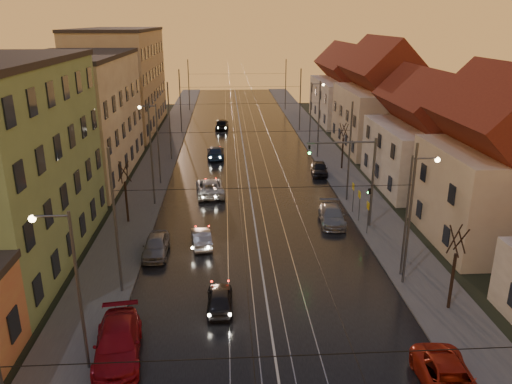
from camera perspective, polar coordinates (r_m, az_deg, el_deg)
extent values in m
cube|color=black|center=(59.90, -1.30, 4.08)|extent=(16.00, 120.00, 0.04)
cube|color=#4C4C4C|center=(60.36, -10.85, 3.91)|extent=(4.00, 120.00, 0.15)
cube|color=#4C4C4C|center=(61.07, 8.15, 4.23)|extent=(4.00, 120.00, 0.15)
cube|color=gray|center=(59.86, -3.41, 4.07)|extent=(0.06, 120.00, 0.03)
cube|color=gray|center=(59.87, -2.04, 4.10)|extent=(0.06, 120.00, 0.03)
cube|color=gray|center=(59.93, -0.56, 4.12)|extent=(0.06, 120.00, 0.03)
cube|color=gray|center=(60.02, 0.81, 4.14)|extent=(0.06, 120.00, 0.03)
cube|color=tan|center=(54.88, -19.85, 7.96)|extent=(10.00, 20.00, 12.00)
cube|color=tan|center=(77.82, -15.17, 12.16)|extent=(10.00, 24.00, 14.00)
cube|color=#C1AE94|center=(39.86, 25.45, -0.42)|extent=(8.50, 10.00, 7.00)
pyramid|color=#5E1E15|center=(38.57, 26.59, 7.16)|extent=(8.67, 10.20, 3.80)
cube|color=#B8B2AA|center=(51.22, 18.65, 3.90)|extent=(9.00, 12.00, 6.00)
pyramid|color=#5E1E15|center=(50.29, 19.21, 8.96)|extent=(9.18, 12.24, 3.20)
cube|color=#C1AE94|center=(64.84, 13.91, 8.07)|extent=(9.00, 14.00, 7.50)
pyramid|color=#5E1E15|center=(64.04, 14.33, 13.12)|extent=(9.18, 14.28, 4.00)
cube|color=#B8B2AA|center=(82.04, 10.23, 10.19)|extent=(9.00, 16.00, 6.50)
pyramid|color=#5E1E15|center=(81.43, 10.44, 13.67)|extent=(9.18, 16.32, 3.50)
cylinder|color=#595B60|center=(29.71, -15.77, -3.51)|extent=(0.16, 0.16, 9.00)
cylinder|color=#595B60|center=(30.94, 17.15, -2.74)|extent=(0.16, 0.16, 9.00)
cylinder|color=#595B60|center=(43.73, -11.86, 4.05)|extent=(0.16, 0.16, 9.00)
cylinder|color=#595B60|center=(44.57, 10.64, 4.41)|extent=(0.16, 0.16, 9.00)
cylinder|color=#595B60|center=(58.24, -9.86, 7.89)|extent=(0.16, 0.16, 9.00)
cylinder|color=#595B60|center=(58.87, 7.19, 8.14)|extent=(0.16, 0.16, 9.00)
cylinder|color=#595B60|center=(72.94, -8.64, 10.19)|extent=(0.16, 0.16, 9.00)
cylinder|color=#595B60|center=(73.45, 5.07, 10.39)|extent=(0.16, 0.16, 9.00)
cylinder|color=#595B60|center=(90.72, -7.69, 11.95)|extent=(0.16, 0.16, 9.00)
cylinder|color=#595B60|center=(91.13, 3.41, 12.12)|extent=(0.16, 0.16, 9.00)
cylinder|color=#595B60|center=(23.89, -19.52, -11.07)|extent=(0.14, 0.14, 8.00)
cylinder|color=#595B60|center=(22.55, -22.54, -2.57)|extent=(1.60, 0.10, 0.10)
sphere|color=#FFD88C|center=(22.83, -24.21, -2.81)|extent=(0.32, 0.32, 0.32)
cylinder|color=#595B60|center=(32.05, 16.79, -2.90)|extent=(0.14, 0.14, 8.00)
cylinder|color=#595B60|center=(31.18, 18.84, 3.65)|extent=(1.60, 0.10, 0.10)
sphere|color=#FFD88C|center=(31.48, 20.04, 3.47)|extent=(0.32, 0.32, 0.32)
cylinder|color=#595B60|center=(49.64, -11.12, 5.29)|extent=(0.14, 0.14, 8.00)
cylinder|color=#595B60|center=(49.01, -12.34, 9.57)|extent=(1.60, 0.10, 0.10)
sphere|color=#FFD88C|center=(49.14, -13.17, 9.42)|extent=(0.32, 0.32, 0.32)
cylinder|color=#595B60|center=(65.77, 6.24, 8.88)|extent=(0.14, 0.14, 8.00)
cylinder|color=#595B60|center=(65.35, 7.07, 12.16)|extent=(1.60, 0.10, 0.10)
sphere|color=#FFD88C|center=(65.49, 7.70, 12.06)|extent=(0.32, 0.32, 0.32)
cylinder|color=#595B60|center=(39.37, 13.16, 0.91)|extent=(0.20, 0.20, 7.20)
cylinder|color=#595B60|center=(37.83, 9.74, 5.60)|extent=(5.20, 0.14, 0.14)
imported|color=black|center=(37.50, 6.10, 4.70)|extent=(0.15, 0.18, 0.90)
sphere|color=#19FF3F|center=(37.42, 6.12, 4.44)|extent=(0.20, 0.20, 0.20)
cylinder|color=black|center=(41.05, -14.57, -1.19)|extent=(0.18, 0.18, 3.50)
cylinder|color=black|center=(40.30, -14.51, 2.26)|extent=(0.37, 0.92, 1.61)
cylinder|color=black|center=(40.50, -14.92, 2.31)|extent=(0.91, 0.40, 1.61)
cylinder|color=black|center=(40.23, -15.21, 2.17)|extent=(0.37, 0.92, 1.61)
cylinder|color=black|center=(40.04, -14.75, 2.13)|extent=(0.84, 0.54, 1.62)
cylinder|color=black|center=(30.18, 21.47, -9.59)|extent=(0.18, 0.18, 3.50)
cylinder|color=black|center=(29.27, 22.42, -5.06)|extent=(0.37, 0.92, 1.61)
cylinder|color=black|center=(29.25, 21.73, -4.98)|extent=(0.91, 0.40, 1.61)
cylinder|color=black|center=(28.93, 21.72, -5.25)|extent=(0.37, 0.92, 1.61)
cylinder|color=black|center=(28.97, 22.47, -5.32)|extent=(0.84, 0.54, 1.62)
cylinder|color=black|center=(55.07, 9.85, 4.31)|extent=(0.18, 0.18, 3.50)
cylinder|color=black|center=(54.62, 10.22, 6.92)|extent=(0.37, 0.92, 1.61)
cylinder|color=black|center=(54.69, 9.86, 6.95)|extent=(0.91, 0.40, 1.61)
cylinder|color=black|center=(54.35, 9.78, 6.88)|extent=(0.37, 0.92, 1.61)
cylinder|color=black|center=(54.31, 10.18, 6.85)|extent=(0.84, 0.54, 1.62)
imported|color=black|center=(28.93, -4.15, -12.06)|extent=(1.46, 3.61, 1.23)
imported|color=gray|center=(36.45, -6.26, -5.23)|extent=(1.78, 3.84, 1.22)
imported|color=silver|center=(46.80, -5.29, 0.56)|extent=(2.94, 5.48, 1.46)
imported|color=#162744|center=(59.38, -4.64, 4.56)|extent=(2.09, 4.88, 1.40)
imported|color=black|center=(75.27, -3.93, 7.76)|extent=(2.10, 4.74, 1.59)
imported|color=maroon|center=(26.07, -15.51, -16.26)|extent=(2.81, 5.55, 1.54)
imported|color=gray|center=(35.54, -11.36, -6.01)|extent=(1.66, 4.11, 1.40)
imported|color=#AE2211|center=(24.65, 21.28, -19.55)|extent=(2.55, 5.06, 1.37)
imported|color=gray|center=(40.57, 8.67, -2.64)|extent=(2.25, 4.79, 1.35)
imported|color=black|center=(53.09, 7.26, 2.68)|extent=(2.05, 4.14, 1.36)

